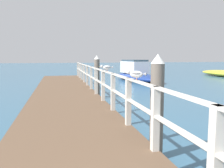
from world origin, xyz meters
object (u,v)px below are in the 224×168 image
object	(u,v)px
seagull_foreground	(136,74)
seagull_background	(107,67)
dock_piling_far	(97,77)
dock_piling_near	(157,107)
boat_1	(137,74)

from	to	relation	value
seagull_foreground	seagull_background	xyz separation A→B (m)	(-0.00, 3.02, 0.00)
dock_piling_far	seagull_background	xyz separation A→B (m)	(-0.39, -4.35, 0.68)
seagull_foreground	dock_piling_far	bearing A→B (deg)	29.78
seagull_background	dock_piling_near	bearing A→B (deg)	-172.92
boat_1	seagull_background	bearing A→B (deg)	-123.64
seagull_foreground	boat_1	size ratio (longest dim) A/B	0.06
seagull_foreground	seagull_background	size ratio (longest dim) A/B	0.89
seagull_foreground	dock_piling_near	bearing A→B (deg)	-88.07
dock_piling_far	seagull_background	world-z (taller)	dock_piling_far
seagull_foreground	boat_1	world-z (taller)	seagull_foreground
dock_piling_far	boat_1	bearing A→B (deg)	58.07
dock_piling_near	seagull_foreground	size ratio (longest dim) A/B	5.22
dock_piling_near	seagull_background	distance (m)	3.35
dock_piling_near	seagull_foreground	world-z (taller)	dock_piling_near
dock_piling_far	seagull_background	size ratio (longest dim) A/B	4.67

